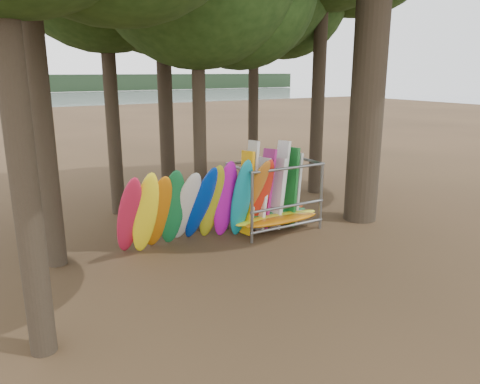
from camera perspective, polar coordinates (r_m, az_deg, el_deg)
ground at (r=13.70m, az=4.20°, el=-6.90°), size 120.00×120.00×0.00m
lake at (r=71.01m, az=-24.75°, el=9.27°), size 160.00×160.00×0.00m
kayak_row at (r=13.65m, az=-4.87°, el=-1.56°), size 4.98×2.00×2.68m
storage_rack at (r=15.09m, az=4.15°, el=-0.75°), size 3.14×1.53×2.91m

